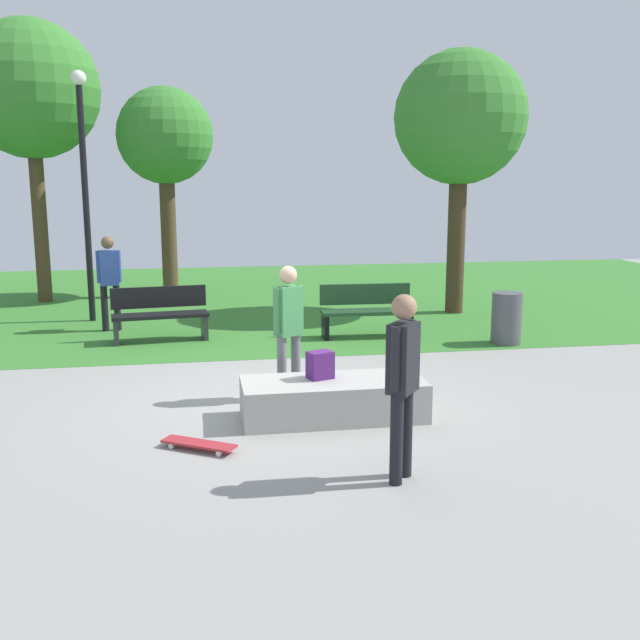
# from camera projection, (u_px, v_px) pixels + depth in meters

# --- Properties ---
(ground_plane) EXTENTS (28.00, 28.00, 0.00)m
(ground_plane) POSITION_uv_depth(u_px,v_px,m) (275.00, 399.00, 9.24)
(ground_plane) COLOR gray
(grass_lawn) EXTENTS (26.60, 11.93, 0.01)m
(grass_lawn) POSITION_uv_depth(u_px,v_px,m) (237.00, 298.00, 17.01)
(grass_lawn) COLOR #387A2D
(grass_lawn) RESTS_ON ground_plane
(concrete_ledge) EXTENTS (2.10, 0.85, 0.45)m
(concrete_ledge) POSITION_uv_depth(u_px,v_px,m) (333.00, 399.00, 8.47)
(concrete_ledge) COLOR #A8A59E
(concrete_ledge) RESTS_ON ground_plane
(backpack_on_ledge) EXTENTS (0.33, 0.28, 0.32)m
(backpack_on_ledge) POSITION_uv_depth(u_px,v_px,m) (320.00, 365.00, 8.48)
(backpack_on_ledge) COLOR #4C1E66
(backpack_on_ledge) RESTS_ON concrete_ledge
(skater_performing_trick) EXTENTS (0.36, 0.37, 1.73)m
(skater_performing_trick) POSITION_uv_depth(u_px,v_px,m) (403.00, 373.00, 6.59)
(skater_performing_trick) COLOR black
(skater_performing_trick) RESTS_ON ground_plane
(skater_watching) EXTENTS (0.38, 0.34, 1.68)m
(skater_watching) POSITION_uv_depth(u_px,v_px,m) (289.00, 322.00, 9.08)
(skater_watching) COLOR slate
(skater_watching) RESTS_ON ground_plane
(skateboard_by_ledge) EXTENTS (0.78, 0.60, 0.08)m
(skateboard_by_ledge) POSITION_uv_depth(u_px,v_px,m) (199.00, 444.00, 7.51)
(skateboard_by_ledge) COLOR #A5262D
(skateboard_by_ledge) RESTS_ON ground_plane
(park_bench_near_lamppost) EXTENTS (1.61, 0.52, 0.91)m
(park_bench_near_lamppost) POSITION_uv_depth(u_px,v_px,m) (367.00, 309.00, 12.78)
(park_bench_near_lamppost) COLOR #1E4223
(park_bench_near_lamppost) RESTS_ON ground_plane
(park_bench_far_left) EXTENTS (1.64, 0.65, 0.91)m
(park_bench_far_left) POSITION_uv_depth(u_px,v_px,m) (160.00, 313.00, 12.46)
(park_bench_far_left) COLOR black
(park_bench_far_left) RESTS_ON ground_plane
(tree_young_birch) EXTENTS (2.16, 2.16, 4.75)m
(tree_young_birch) POSITION_uv_depth(u_px,v_px,m) (165.00, 139.00, 16.55)
(tree_young_birch) COLOR #4C3823
(tree_young_birch) RESTS_ON grass_lawn
(tree_slender_maple) EXTENTS (2.61, 2.61, 5.20)m
(tree_slender_maple) POSITION_uv_depth(u_px,v_px,m) (460.00, 120.00, 14.45)
(tree_slender_maple) COLOR #42301E
(tree_slender_maple) RESTS_ON grass_lawn
(tree_tall_oak) EXTENTS (2.92, 2.92, 6.04)m
(tree_tall_oak) POSITION_uv_depth(u_px,v_px,m) (31.00, 91.00, 15.64)
(tree_tall_oak) COLOR #4C3823
(tree_tall_oak) RESTS_ON grass_lawn
(lamp_post) EXTENTS (0.28, 0.28, 4.66)m
(lamp_post) POSITION_uv_depth(u_px,v_px,m) (84.00, 174.00, 13.76)
(lamp_post) COLOR black
(lamp_post) RESTS_ON ground_plane
(trash_bin) EXTENTS (0.50, 0.50, 0.87)m
(trash_bin) POSITION_uv_depth(u_px,v_px,m) (506.00, 318.00, 12.24)
(trash_bin) COLOR #4C4C51
(trash_bin) RESTS_ON ground_plane
(pedestrian_with_backpack) EXTENTS (0.43, 0.38, 1.71)m
(pedestrian_with_backpack) POSITION_uv_depth(u_px,v_px,m) (109.00, 274.00, 13.19)
(pedestrian_with_backpack) COLOR black
(pedestrian_with_backpack) RESTS_ON ground_plane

